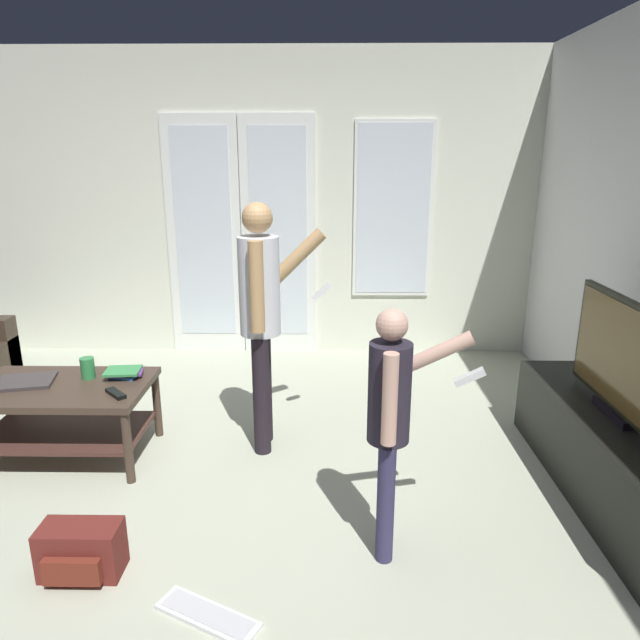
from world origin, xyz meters
name	(u,v)px	position (x,y,z in m)	size (l,w,h in m)	color
ground_plane	(165,525)	(0.00, 0.00, -0.01)	(5.35, 5.35, 0.02)	#B4BAA2
wall_back_with_doors	(242,210)	(0.05, 2.64, 1.29)	(5.35, 0.09, 2.66)	silver
coffee_table	(62,405)	(-0.76, 0.65, 0.34)	(1.02, 0.62, 0.46)	#403126
tv_stand	(608,456)	(2.30, 0.30, 0.23)	(0.44, 1.65, 0.46)	black
flat_screen_tv	(623,359)	(2.30, 0.30, 0.77)	(0.08, 0.98, 0.62)	black
person_adult	(262,307)	(0.42, 0.80, 0.90)	(0.54, 0.42, 1.51)	black
person_child	(392,412)	(1.08, -0.18, 0.70)	(0.52, 0.31, 1.16)	#332F52
backpack	(81,551)	(-0.26, -0.36, 0.11)	(0.35, 0.21, 0.23)	maroon
loose_keyboard	(208,616)	(0.34, -0.60, 0.01)	(0.45, 0.31, 0.02)	white
laptop_closed	(25,382)	(-0.98, 0.67, 0.47)	(0.31, 0.25, 0.02)	#393333
cup_near_edge	(88,368)	(-0.64, 0.76, 0.53)	(0.08, 0.08, 0.13)	#2E8646
tv_remote_black	(116,393)	(-0.38, 0.51, 0.48)	(0.17, 0.05, 0.02)	black
book_stack	(124,373)	(-0.42, 0.78, 0.49)	(0.23, 0.19, 0.05)	#3067B3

